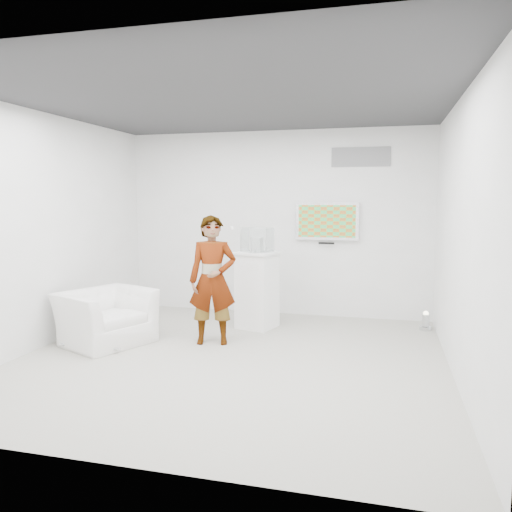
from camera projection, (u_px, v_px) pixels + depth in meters
The scene contains 10 objects.
room at pixel (230, 234), 5.79m from camera, with size 5.01×5.01×3.00m.
tv at pixel (327, 221), 7.93m from camera, with size 1.00×0.08×0.60m, color silver.
logo_decal at pixel (361, 157), 7.73m from camera, with size 0.90×0.02×0.30m, color slate.
person at pixel (213, 280), 6.52m from camera, with size 0.62×0.40×1.69m, color white.
armchair at pixel (106, 317), 6.58m from camera, with size 1.08×0.94×0.70m, color white.
pedestal at pixel (257, 290), 7.37m from camera, with size 0.55×0.55×1.13m, color white.
floor_uplight at pixel (426, 321), 7.25m from camera, with size 0.17×0.17×0.27m, color silver.
vitrine at pixel (257, 240), 7.28m from camera, with size 0.36×0.36×0.36m, color white.
console at pixel (257, 245), 7.29m from camera, with size 0.05×0.15×0.21m, color white.
wii_remote at pixel (232, 228), 6.60m from camera, with size 0.03×0.12×0.03m, color white.
Camera 1 is at (1.73, -5.53, 1.91)m, focal length 35.00 mm.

